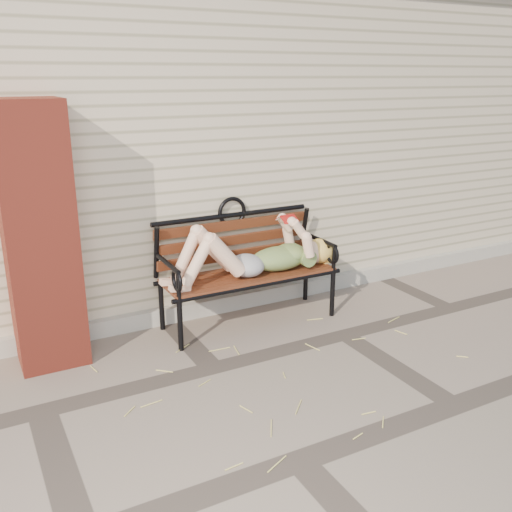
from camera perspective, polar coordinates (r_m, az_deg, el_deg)
ground at (r=5.04m, az=8.86°, el=-7.79°), size 80.00×80.00×0.00m
house_wall at (r=7.20m, az=-5.23°, el=12.43°), size 8.00×4.00×3.00m
foundation_strip at (r=5.75m, az=3.13°, el=-3.51°), size 8.00×0.10×0.15m
brick_pillar at (r=4.53m, az=-20.86°, el=1.79°), size 0.50×0.50×2.00m
garden_bench at (r=5.10m, az=-1.23°, el=0.15°), size 1.70×0.68×1.10m
reading_woman at (r=4.98m, az=-0.39°, el=0.17°), size 1.60×0.36×0.50m
straw_scatter at (r=4.35m, az=3.17°, el=-11.89°), size 3.01×1.56×0.01m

